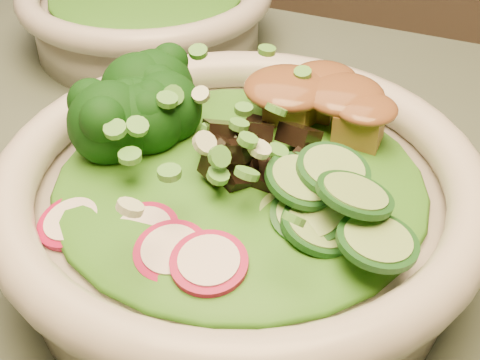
% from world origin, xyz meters
% --- Properties ---
extents(salad_bowl, '(0.31, 0.31, 0.08)m').
position_xyz_m(salad_bowl, '(-0.09, 0.00, 0.79)').
color(salad_bowl, beige).
rests_on(salad_bowl, dining_table).
extents(side_bowl, '(0.26, 0.26, 0.07)m').
position_xyz_m(side_bowl, '(-0.30, 0.26, 0.79)').
color(side_bowl, beige).
rests_on(side_bowl, dining_table).
extents(lettuce_bed, '(0.23, 0.23, 0.03)m').
position_xyz_m(lettuce_bed, '(-0.09, 0.00, 0.82)').
color(lettuce_bed, '#2C6415').
rests_on(lettuce_bed, salad_bowl).
extents(broccoli_florets, '(0.10, 0.09, 0.05)m').
position_xyz_m(broccoli_florets, '(-0.15, 0.02, 0.84)').
color(broccoli_florets, black).
rests_on(broccoli_florets, salad_bowl).
extents(radish_slices, '(0.13, 0.06, 0.02)m').
position_xyz_m(radish_slices, '(-0.10, -0.07, 0.82)').
color(radish_slices, '#9E0C3A').
rests_on(radish_slices, salad_bowl).
extents(cucumber_slices, '(0.09, 0.09, 0.04)m').
position_xyz_m(cucumber_slices, '(-0.01, -0.02, 0.83)').
color(cucumber_slices, '#8BBF6A').
rests_on(cucumber_slices, salad_bowl).
extents(mushroom_heap, '(0.09, 0.09, 0.05)m').
position_xyz_m(mushroom_heap, '(-0.08, 0.01, 0.83)').
color(mushroom_heap, black).
rests_on(mushroom_heap, salad_bowl).
extents(tofu_cubes, '(0.11, 0.08, 0.04)m').
position_xyz_m(tofu_cubes, '(-0.06, 0.07, 0.83)').
color(tofu_cubes, olive).
rests_on(tofu_cubes, salad_bowl).
extents(peanut_sauce, '(0.08, 0.06, 0.02)m').
position_xyz_m(peanut_sauce, '(-0.06, 0.07, 0.85)').
color(peanut_sauce, brown).
rests_on(peanut_sauce, tofu_cubes).
extents(scallion_garnish, '(0.22, 0.22, 0.03)m').
position_xyz_m(scallion_garnish, '(-0.09, 0.00, 0.85)').
color(scallion_garnish, '#4D9D37').
rests_on(scallion_garnish, salad_bowl).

